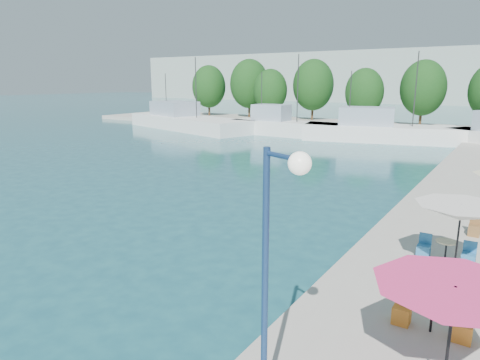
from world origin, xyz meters
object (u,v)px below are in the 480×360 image
Objects in this scene: trawler_01 at (185,121)px; trawler_02 at (283,127)px; umbrella_pink at (454,299)px; street_lamp at (277,240)px; trawler_03 at (388,132)px; umbrella_white at (461,213)px.

trawler_02 is (15.15, 1.00, 0.00)m from trawler_01.
umbrella_pink is 3.53m from street_lamp.
umbrella_pink is (11.67, -41.41, 1.72)m from trawler_03.
trawler_02 is at bearing 139.58° from street_lamp.
umbrella_pink is at bearing -58.22° from trawler_02.
trawler_01 is 7.78× the size of umbrella_pink.
umbrella_white is 8.52m from street_lamp.
trawler_01 is 1.60× the size of trawler_02.
trawler_03 is at bearing 107.46° from umbrella_white.
street_lamp is at bearing -103.55° from umbrella_white.
trawler_02 is 5.32× the size of umbrella_white.
trawler_03 is (12.47, 1.50, -0.00)m from trawler_02.
trawler_01 and trawler_02 have the same top height.
umbrella_white is at bearing 98.81° from street_lamp.
street_lamp is at bearing -31.75° from trawler_01.
trawler_01 is 55.32m from umbrella_pink.
trawler_01 is 8.48× the size of umbrella_white.
trawler_03 is at bearing 21.56° from trawler_01.
trawler_03 is at bearing 7.46° from trawler_02.
trawler_03 is at bearing 124.22° from street_lamp.
trawler_02 is 41.27m from umbrella_white.
trawler_03 is 44.56m from street_lamp.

